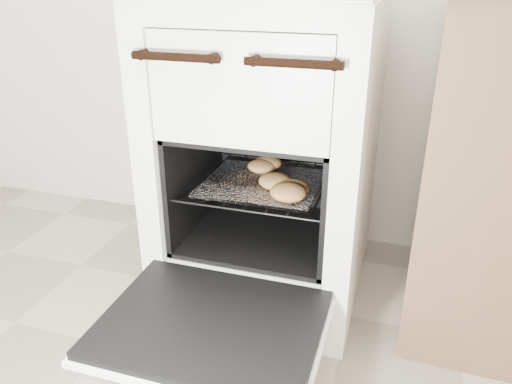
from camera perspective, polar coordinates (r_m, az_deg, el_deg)
stove at (r=1.59m, az=1.63°, el=3.82°), size 0.62×0.69×0.95m
oven_door at (r=1.29m, az=-5.12°, el=-15.00°), size 0.56×0.43×0.04m
oven_rack at (r=1.55m, az=0.91°, el=1.09°), size 0.45×0.43×0.01m
foil_sheet at (r=1.53m, az=0.69°, el=1.02°), size 0.35×0.31×0.01m
baked_rolls at (r=1.50m, az=2.54°, el=1.53°), size 0.26×0.34×0.05m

